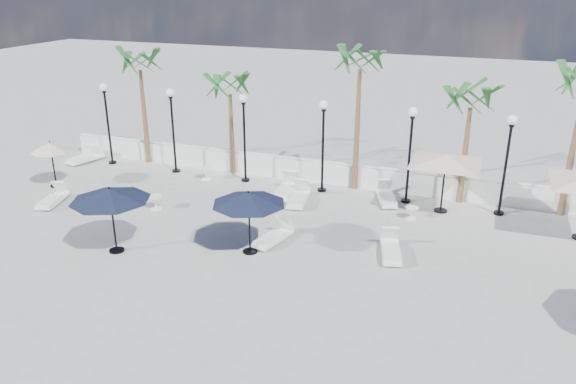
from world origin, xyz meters
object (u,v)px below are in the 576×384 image
(parasol_cream_sq_a, at_px, (446,155))
(parasol_cream_small, at_px, (50,148))
(lounger_0, at_px, (83,157))
(lounger_6, at_px, (387,197))
(lounger_4, at_px, (286,189))
(parasol_navy_mid, at_px, (249,199))
(lounger_1, at_px, (86,158))
(lounger_3, at_px, (299,197))
(lounger_2, at_px, (53,198))
(lounger_7, at_px, (391,249))
(lounger_5, at_px, (274,236))
(parasol_navy_left, at_px, (110,195))

(parasol_cream_sq_a, distance_m, parasol_cream_small, 16.03)
(lounger_0, distance_m, lounger_6, 14.78)
(lounger_4, height_order, parasol_navy_mid, parasol_navy_mid)
(parasol_navy_mid, bearing_deg, parasol_cream_sq_a, 45.80)
(lounger_1, xyz_separation_m, lounger_4, (10.57, -0.67, 0.04))
(lounger_0, bearing_deg, parasol_navy_mid, -19.63)
(lounger_3, height_order, parasol_cream_small, parasol_cream_small)
(lounger_4, bearing_deg, lounger_2, -160.41)
(lounger_0, relative_size, lounger_1, 0.98)
(lounger_1, relative_size, parasol_navy_mid, 0.78)
(lounger_4, bearing_deg, parasol_cream_small, -172.23)
(lounger_3, distance_m, lounger_7, 5.33)
(parasol_navy_mid, bearing_deg, lounger_5, 64.43)
(lounger_0, relative_size, lounger_5, 0.99)
(lounger_4, bearing_deg, parasol_navy_left, -124.29)
(lounger_6, bearing_deg, lounger_2, -178.34)
(lounger_4, distance_m, parasol_cream_small, 10.03)
(lounger_0, xyz_separation_m, lounger_1, (0.19, -0.00, 0.00))
(lounger_3, height_order, parasol_navy_mid, parasol_navy_mid)
(lounger_0, distance_m, lounger_5, 12.85)
(lounger_0, height_order, lounger_4, lounger_4)
(lounger_3, distance_m, parasol_navy_mid, 4.83)
(lounger_2, bearing_deg, lounger_6, 6.14)
(lounger_3, height_order, lounger_6, lounger_3)
(lounger_4, distance_m, lounger_6, 4.07)
(lounger_0, relative_size, parasol_navy_mid, 0.76)
(lounger_6, xyz_separation_m, lounger_7, (1.01, -4.48, -0.00))
(lounger_2, bearing_deg, lounger_7, -13.77)
(lounger_1, bearing_deg, lounger_5, -7.10)
(lounger_3, relative_size, parasol_cream_sq_a, 0.40)
(lounger_1, bearing_deg, parasol_navy_mid, -11.87)
(lounger_7, bearing_deg, lounger_2, 167.13)
(lounger_1, distance_m, parasol_navy_left, 10.33)
(lounger_3, bearing_deg, parasol_navy_mid, -99.47)
(lounger_1, xyz_separation_m, lounger_5, (11.69, -4.88, -0.00))
(parasol_cream_small, bearing_deg, lounger_2, -51.32)
(lounger_1, height_order, lounger_2, lounger_1)
(lounger_1, distance_m, lounger_6, 14.59)
(lounger_1, distance_m, parasol_navy_mid, 12.77)
(lounger_6, xyz_separation_m, parasol_navy_left, (-7.49, -7.30, 1.76))
(lounger_5, relative_size, parasol_navy_mid, 0.77)
(parasol_cream_sq_a, bearing_deg, lounger_0, 179.31)
(lounger_6, relative_size, parasol_navy_left, 0.75)
(lounger_3, height_order, parasol_cream_sq_a, parasol_cream_sq_a)
(lounger_2, height_order, lounger_4, lounger_4)
(lounger_0, xyz_separation_m, parasol_cream_sq_a, (16.90, -0.20, 2.05))
(lounger_7, bearing_deg, parasol_navy_left, -175.73)
(parasol_navy_left, bearing_deg, lounger_7, 18.35)
(lounger_2, bearing_deg, lounger_5, -15.72)
(lounger_3, bearing_deg, parasol_cream_small, -178.31)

